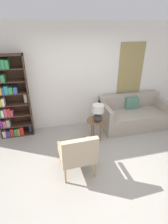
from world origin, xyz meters
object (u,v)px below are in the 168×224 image
Objects in this scene: bookshelf at (9,100)px; armchair at (78,153)px; table_lamp at (98,112)px; couch at (133,115)px; side_table at (96,123)px.

armchair is (1.34, -1.71, -0.49)m from bookshelf.
bookshelf reaches higher than table_lamp.
armchair is at bearing -142.48° from couch.
side_table is 0.32m from table_lamp.
couch is 1.38m from table_lamp.
armchair is at bearing -122.57° from side_table.
bookshelf is at bearing 158.83° from table_lamp.
armchair is 1.18m from side_table.
bookshelf is at bearing 160.16° from side_table.
armchair is 1.18m from table_lamp.
table_lamp is at bearing 54.62° from armchair.
armchair is 2.36m from couch.
table_lamp is (2.00, -0.77, -0.20)m from bookshelf.
side_table is (0.64, 1.00, -0.02)m from armchair.
armchair is 2.13× the size of table_lamp.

